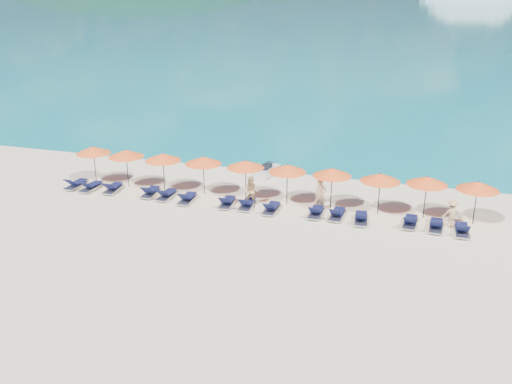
# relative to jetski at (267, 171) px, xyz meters

# --- Properties ---
(ground) EXTENTS (1400.00, 1400.00, 0.00)m
(ground) POSITION_rel_jetski_xyz_m (1.17, -9.14, -0.31)
(ground) COLOR beige
(headland_main) EXTENTS (374.00, 242.00, 126.50)m
(headland_main) POSITION_rel_jetski_xyz_m (-298.83, 530.86, -38.31)
(headland_main) COLOR black
(headland_main) RESTS_ON ground
(headland_small) EXTENTS (162.00, 126.00, 85.50)m
(headland_small) POSITION_rel_jetski_xyz_m (-148.83, 550.86, -35.31)
(headland_small) COLOR black
(headland_small) RESTS_ON ground
(jetski) EXTENTS (1.16, 2.21, 0.75)m
(jetski) POSITION_rel_jetski_xyz_m (0.00, 0.00, 0.00)
(jetski) COLOR silver
(jetski) RESTS_ON ground
(beachgoer_a) EXTENTS (0.75, 0.64, 1.73)m
(beachgoer_a) POSITION_rel_jetski_xyz_m (4.26, -4.78, 0.56)
(beachgoer_a) COLOR tan
(beachgoer_a) RESTS_ON ground
(beachgoer_b) EXTENTS (0.84, 0.52, 1.66)m
(beachgoer_b) POSITION_rel_jetski_xyz_m (0.62, -5.22, 0.52)
(beachgoer_b) COLOR tan
(beachgoer_b) RESTS_ON ground
(beachgoer_c) EXTENTS (1.00, 0.63, 1.43)m
(beachgoer_c) POSITION_rel_jetski_xyz_m (10.80, -5.00, 0.41)
(beachgoer_c) COLOR tan
(beachgoer_c) RESTS_ON ground
(umbrella_0) EXTENTS (2.10, 2.10, 2.28)m
(umbrella_0) POSITION_rel_jetski_xyz_m (-9.46, -4.24, 1.71)
(umbrella_0) COLOR black
(umbrella_0) RESTS_ON ground
(umbrella_1) EXTENTS (2.10, 2.10, 2.28)m
(umbrella_1) POSITION_rel_jetski_xyz_m (-7.25, -4.31, 1.71)
(umbrella_1) COLOR black
(umbrella_1) RESTS_ON ground
(umbrella_2) EXTENTS (2.10, 2.10, 2.28)m
(umbrella_2) POSITION_rel_jetski_xyz_m (-4.89, -4.35, 1.71)
(umbrella_2) COLOR black
(umbrella_2) RESTS_ON ground
(umbrella_3) EXTENTS (2.10, 2.10, 2.28)m
(umbrella_3) POSITION_rel_jetski_xyz_m (-2.47, -4.26, 1.71)
(umbrella_3) COLOR black
(umbrella_3) RESTS_ON ground
(umbrella_4) EXTENTS (2.10, 2.10, 2.28)m
(umbrella_4) POSITION_rel_jetski_xyz_m (-0.01, -4.24, 1.71)
(umbrella_4) COLOR black
(umbrella_4) RESTS_ON ground
(umbrella_5) EXTENTS (2.10, 2.10, 2.28)m
(umbrella_5) POSITION_rel_jetski_xyz_m (2.34, -4.29, 1.71)
(umbrella_5) COLOR black
(umbrella_5) RESTS_ON ground
(umbrella_6) EXTENTS (2.10, 2.10, 2.28)m
(umbrella_6) POSITION_rel_jetski_xyz_m (4.73, -4.22, 1.71)
(umbrella_6) COLOR black
(umbrella_6) RESTS_ON ground
(umbrella_7) EXTENTS (2.10, 2.10, 2.28)m
(umbrella_7) POSITION_rel_jetski_xyz_m (7.22, -4.36, 1.71)
(umbrella_7) COLOR black
(umbrella_7) RESTS_ON ground
(umbrella_8) EXTENTS (2.10, 2.10, 2.28)m
(umbrella_8) POSITION_rel_jetski_xyz_m (9.49, -4.17, 1.71)
(umbrella_8) COLOR black
(umbrella_8) RESTS_ON ground
(umbrella_9) EXTENTS (2.10, 2.10, 2.28)m
(umbrella_9) POSITION_rel_jetski_xyz_m (11.87, -4.25, 1.71)
(umbrella_9) COLOR black
(umbrella_9) RESTS_ON ground
(lounger_0) EXTENTS (0.70, 1.73, 0.66)m
(lounger_0) POSITION_rel_jetski_xyz_m (-10.06, -5.44, -0.07)
(lounger_0) COLOR silver
(lounger_0) RESTS_ON ground
(lounger_1) EXTENTS (0.75, 1.74, 0.66)m
(lounger_1) POSITION_rel_jetski_xyz_m (-8.99, -5.55, -0.07)
(lounger_1) COLOR silver
(lounger_1) RESTS_ON ground
(lounger_2) EXTENTS (0.79, 1.75, 0.66)m
(lounger_2) POSITION_rel_jetski_xyz_m (-7.64, -5.42, -0.07)
(lounger_2) COLOR silver
(lounger_2) RESTS_ON ground
(lounger_3) EXTENTS (0.77, 1.75, 0.66)m
(lounger_3) POSITION_rel_jetski_xyz_m (-5.29, -5.36, -0.07)
(lounger_3) COLOR silver
(lounger_3) RESTS_ON ground
(lounger_4) EXTENTS (0.64, 1.71, 0.66)m
(lounger_4) POSITION_rel_jetski_xyz_m (-4.23, -5.48, -0.07)
(lounger_4) COLOR silver
(lounger_4) RESTS_ON ground
(lounger_5) EXTENTS (0.70, 1.73, 0.66)m
(lounger_5) POSITION_rel_jetski_xyz_m (-2.90, -5.67, -0.07)
(lounger_5) COLOR silver
(lounger_5) RESTS_ON ground
(lounger_6) EXTENTS (0.75, 1.74, 0.66)m
(lounger_6) POSITION_rel_jetski_xyz_m (-0.62, -5.58, -0.07)
(lounger_6) COLOR silver
(lounger_6) RESTS_ON ground
(lounger_7) EXTENTS (0.67, 1.72, 0.66)m
(lounger_7) POSITION_rel_jetski_xyz_m (0.48, -5.53, -0.07)
(lounger_7) COLOR silver
(lounger_7) RESTS_ON ground
(lounger_8) EXTENTS (0.64, 1.71, 0.66)m
(lounger_8) POSITION_rel_jetski_xyz_m (1.88, -5.71, -0.07)
(lounger_8) COLOR silver
(lounger_8) RESTS_ON ground
(lounger_9) EXTENTS (0.62, 1.70, 0.66)m
(lounger_9) POSITION_rel_jetski_xyz_m (4.21, -5.53, -0.07)
(lounger_9) COLOR silver
(lounger_9) RESTS_ON ground
(lounger_10) EXTENTS (0.70, 1.73, 0.66)m
(lounger_10) POSITION_rel_jetski_xyz_m (5.29, -5.49, -0.07)
(lounger_10) COLOR silver
(lounger_10) RESTS_ON ground
(lounger_11) EXTENTS (0.79, 1.75, 0.66)m
(lounger_11) POSITION_rel_jetski_xyz_m (6.52, -5.69, -0.07)
(lounger_11) COLOR silver
(lounger_11) RESTS_ON ground
(lounger_12) EXTENTS (0.74, 1.74, 0.66)m
(lounger_12) POSITION_rel_jetski_xyz_m (8.89, -5.43, -0.07)
(lounger_12) COLOR silver
(lounger_12) RESTS_ON ground
(lounger_13) EXTENTS (0.68, 1.72, 0.66)m
(lounger_13) POSITION_rel_jetski_xyz_m (10.12, -5.53, -0.07)
(lounger_13) COLOR silver
(lounger_13) RESTS_ON ground
(lounger_14) EXTENTS (0.68, 1.72, 0.66)m
(lounger_14) POSITION_rel_jetski_xyz_m (11.31, -5.70, -0.07)
(lounger_14) COLOR silver
(lounger_14) RESTS_ON ground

